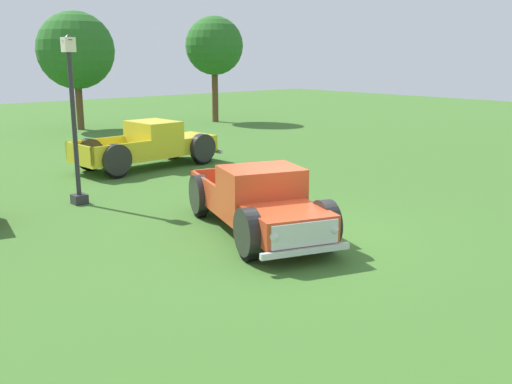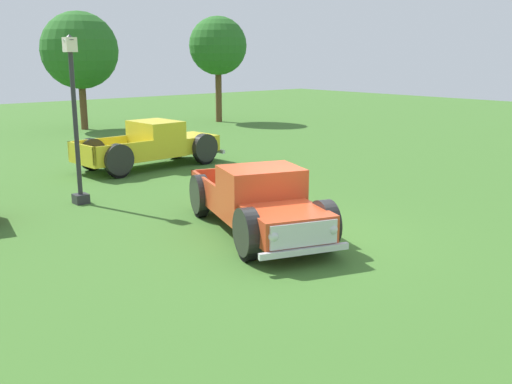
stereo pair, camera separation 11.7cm
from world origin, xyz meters
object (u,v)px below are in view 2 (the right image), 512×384
Objects in this scene: lamp_post_far at (75,118)px; oak_tree_west at (80,51)px; pickup_truck_foreground at (262,204)px; oak_tree_east at (218,46)px; pickup_truck_behind_left at (158,145)px.

lamp_post_far is 0.72× the size of oak_tree_west.
pickup_truck_foreground is 1.20× the size of lamp_post_far.
pickup_truck_foreground is at bearing -124.55° from oak_tree_east.
oak_tree_east is at bearing 55.45° from pickup_truck_foreground.
oak_tree_west reaches higher than pickup_truck_foreground.
lamp_post_far is (-4.35, -3.27, 1.50)m from pickup_truck_behind_left.
pickup_truck_behind_left is at bearing -102.07° from oak_tree_west.
oak_tree_east is (14.36, 13.03, 2.05)m from lamp_post_far.
oak_tree_west is at bearing 65.25° from lamp_post_far.
oak_tree_west is (5.03, 20.01, 3.32)m from pickup_truck_foreground.
pickup_truck_foreground is 20.89m from oak_tree_west.
lamp_post_far is 16.35m from oak_tree_west.
oak_tree_east is at bearing 42.23° from lamp_post_far.
lamp_post_far is at bearing -137.77° from oak_tree_east.
oak_tree_east is at bearing -12.92° from oak_tree_west.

